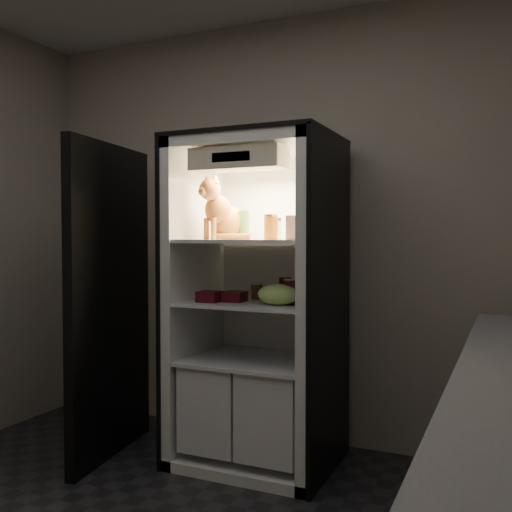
% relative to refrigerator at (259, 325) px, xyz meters
% --- Properties ---
extents(room_shell, '(3.60, 3.60, 3.60)m').
position_rel_refrigerator_xyz_m(room_shell, '(0.00, -1.38, 0.83)').
color(room_shell, white).
rests_on(room_shell, floor).
extents(refrigerator, '(0.90, 0.72, 1.88)m').
position_rel_refrigerator_xyz_m(refrigerator, '(0.00, 0.00, 0.00)').
color(refrigerator, white).
rests_on(refrigerator, floor).
extents(fridge_door, '(0.19, 0.87, 1.85)m').
position_rel_refrigerator_xyz_m(fridge_door, '(-0.84, -0.29, 0.12)').
color(fridge_door, black).
rests_on(fridge_door, floor).
extents(tabby_cat, '(0.31, 0.37, 0.37)m').
position_rel_refrigerator_xyz_m(tabby_cat, '(-0.18, -0.09, 0.64)').
color(tabby_cat, '#AF4916').
rests_on(tabby_cat, refrigerator).
extents(parmesan_shaker, '(0.06, 0.06, 0.17)m').
position_rel_refrigerator_xyz_m(parmesan_shaker, '(-0.07, -0.05, 0.58)').
color(parmesan_shaker, '#238330').
rests_on(parmesan_shaker, refrigerator).
extents(mayo_tub, '(0.09, 0.09, 0.13)m').
position_rel_refrigerator_xyz_m(mayo_tub, '(0.07, 0.06, 0.56)').
color(mayo_tub, white).
rests_on(mayo_tub, refrigerator).
extents(salsa_jar, '(0.08, 0.08, 0.14)m').
position_rel_refrigerator_xyz_m(salsa_jar, '(0.12, -0.11, 0.57)').
color(salsa_jar, maroon).
rests_on(salsa_jar, refrigerator).
extents(pepper_jar, '(0.12, 0.12, 0.20)m').
position_rel_refrigerator_xyz_m(pepper_jar, '(0.30, 0.05, 0.60)').
color(pepper_jar, '#A52116').
rests_on(pepper_jar, refrigerator).
extents(cream_carton, '(0.07, 0.07, 0.13)m').
position_rel_refrigerator_xyz_m(cream_carton, '(0.30, -0.22, 0.56)').
color(cream_carton, silver).
rests_on(cream_carton, refrigerator).
extents(soda_can_a, '(0.07, 0.07, 0.13)m').
position_rel_refrigerator_xyz_m(soda_can_a, '(0.13, 0.08, 0.22)').
color(soda_can_a, black).
rests_on(soda_can_a, refrigerator).
extents(soda_can_b, '(0.06, 0.06, 0.11)m').
position_rel_refrigerator_xyz_m(soda_can_b, '(0.21, 0.00, 0.20)').
color(soda_can_b, black).
rests_on(soda_can_b, refrigerator).
extents(soda_can_c, '(0.07, 0.07, 0.14)m').
position_rel_refrigerator_xyz_m(soda_can_c, '(0.25, -0.16, 0.22)').
color(soda_can_c, black).
rests_on(soda_can_c, refrigerator).
extents(condiment_jar, '(0.07, 0.07, 0.10)m').
position_rel_refrigerator_xyz_m(condiment_jar, '(-0.02, 0.02, 0.20)').
color(condiment_jar, brown).
rests_on(condiment_jar, refrigerator).
extents(grape_bag, '(0.22, 0.16, 0.11)m').
position_rel_refrigerator_xyz_m(grape_bag, '(0.20, -0.20, 0.20)').
color(grape_bag, '#81BF59').
rests_on(grape_bag, refrigerator).
extents(berry_box_left, '(0.12, 0.12, 0.06)m').
position_rel_refrigerator_xyz_m(berry_box_left, '(-0.20, -0.22, 0.18)').
color(berry_box_left, '#540E1A').
rests_on(berry_box_left, refrigerator).
extents(berry_box_right, '(0.11, 0.11, 0.06)m').
position_rel_refrigerator_xyz_m(berry_box_right, '(-0.08, -0.15, 0.18)').
color(berry_box_right, '#540E1A').
rests_on(berry_box_right, refrigerator).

